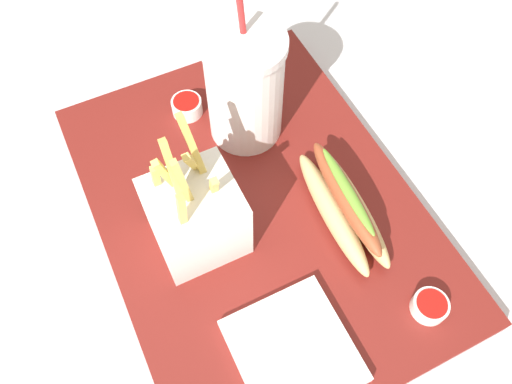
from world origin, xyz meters
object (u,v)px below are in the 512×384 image
(soda_cup, at_px, (245,88))
(ketchup_cup_1, at_px, (187,106))
(hot_dog_1, at_px, (343,205))
(ketchup_cup_2, at_px, (430,306))
(fries_basket, at_px, (196,216))
(napkin_stack, at_px, (293,350))

(soda_cup, distance_m, ketchup_cup_1, 0.10)
(hot_dog_1, relative_size, ketchup_cup_2, 4.56)
(fries_basket, xyz_separation_m, napkin_stack, (-0.16, -0.03, -0.04))
(napkin_stack, bearing_deg, ketchup_cup_2, -98.77)
(soda_cup, bearing_deg, hot_dog_1, -164.84)
(ketchup_cup_1, xyz_separation_m, ketchup_cup_2, (-0.35, -0.12, -0.00))
(soda_cup, relative_size, hot_dog_1, 1.38)
(hot_dog_1, relative_size, napkin_stack, 1.46)
(soda_cup, xyz_separation_m, hot_dog_1, (-0.16, -0.04, -0.05))
(hot_dog_1, height_order, ketchup_cup_1, hot_dog_1)
(ketchup_cup_2, bearing_deg, hot_dog_1, 10.27)
(fries_basket, height_order, ketchup_cup_1, fries_basket)
(ketchup_cup_1, bearing_deg, fries_basket, 162.19)
(soda_cup, height_order, hot_dog_1, soda_cup)
(ketchup_cup_1, bearing_deg, napkin_stack, 176.25)
(ketchup_cup_1, distance_m, ketchup_cup_2, 0.37)
(fries_basket, relative_size, ketchup_cup_2, 4.54)
(soda_cup, height_order, napkin_stack, soda_cup)
(ketchup_cup_2, distance_m, napkin_stack, 0.15)
(hot_dog_1, bearing_deg, ketchup_cup_1, 24.82)
(hot_dog_1, bearing_deg, fries_basket, 73.77)
(fries_basket, relative_size, ketchup_cup_1, 4.34)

